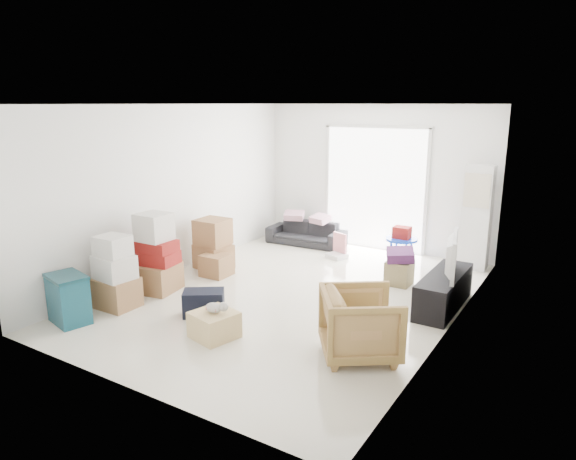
# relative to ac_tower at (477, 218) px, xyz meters

# --- Properties ---
(room_shell) EXTENTS (4.98, 6.48, 3.18)m
(room_shell) POSITION_rel_ac_tower_xyz_m (-1.95, -2.65, 0.48)
(room_shell) COLOR white
(room_shell) RESTS_ON ground
(sliding_door) EXTENTS (2.10, 0.04, 2.33)m
(sliding_door) POSITION_rel_ac_tower_xyz_m (-1.95, 0.33, 0.37)
(sliding_door) COLOR white
(sliding_door) RESTS_ON room_shell
(ac_tower) EXTENTS (0.45, 0.30, 1.75)m
(ac_tower) POSITION_rel_ac_tower_xyz_m (0.00, 0.00, 0.00)
(ac_tower) COLOR silver
(ac_tower) RESTS_ON room_shell
(tv_console) EXTENTS (0.43, 1.43, 0.48)m
(tv_console) POSITION_rel_ac_tower_xyz_m (0.05, -1.98, -0.64)
(tv_console) COLOR black
(tv_console) RESTS_ON room_shell
(television) EXTENTS (0.75, 1.06, 0.13)m
(television) POSITION_rel_ac_tower_xyz_m (0.05, -1.98, -0.34)
(television) COLOR black
(television) RESTS_ON tv_console
(sofa) EXTENTS (1.56, 0.54, 0.60)m
(sofa) POSITION_rel_ac_tower_xyz_m (-3.15, -0.15, -0.57)
(sofa) COLOR #242529
(sofa) RESTS_ON room_shell
(pillow_left) EXTENTS (0.42, 0.38, 0.11)m
(pillow_left) POSITION_rel_ac_tower_xyz_m (-3.46, -0.10, -0.22)
(pillow_left) COLOR #C38EA0
(pillow_left) RESTS_ON sofa
(pillow_right) EXTENTS (0.43, 0.38, 0.13)m
(pillow_right) POSITION_rel_ac_tower_xyz_m (-2.87, -0.10, -0.21)
(pillow_right) COLOR #C38EA0
(pillow_right) RESTS_ON sofa
(armchair) EXTENTS (1.08, 1.10, 0.83)m
(armchair) POSITION_rel_ac_tower_xyz_m (-0.35, -3.85, -0.46)
(armchair) COLOR #B0804E
(armchair) RESTS_ON room_shell
(storage_bins) EXTENTS (0.62, 0.50, 0.63)m
(storage_bins) POSITION_rel_ac_tower_xyz_m (-3.85, -4.96, -0.56)
(storage_bins) COLOR #114557
(storage_bins) RESTS_ON room_shell
(box_stack_a) EXTENTS (0.55, 0.46, 1.00)m
(box_stack_a) POSITION_rel_ac_tower_xyz_m (-3.75, -4.30, -0.43)
(box_stack_a) COLOR olive
(box_stack_a) RESTS_ON room_shell
(box_stack_b) EXTENTS (0.68, 0.66, 1.17)m
(box_stack_b) POSITION_rel_ac_tower_xyz_m (-3.75, -3.55, -0.37)
(box_stack_b) COLOR olive
(box_stack_b) RESTS_ON room_shell
(box_stack_c) EXTENTS (0.63, 0.55, 0.85)m
(box_stack_c) POSITION_rel_ac_tower_xyz_m (-3.72, -2.29, -0.46)
(box_stack_c) COLOR olive
(box_stack_c) RESTS_ON room_shell
(loose_box) EXTENTS (0.44, 0.44, 0.35)m
(loose_box) POSITION_rel_ac_tower_xyz_m (-3.44, -2.56, -0.70)
(loose_box) COLOR olive
(loose_box) RESTS_ON room_shell
(duffel_bag) EXTENTS (0.61, 0.56, 0.33)m
(duffel_bag) POSITION_rel_ac_tower_xyz_m (-2.55, -3.89, -0.71)
(duffel_bag) COLOR black
(duffel_bag) RESTS_ON room_shell
(ottoman) EXTENTS (0.37, 0.37, 0.37)m
(ottoman) POSITION_rel_ac_tower_xyz_m (-0.78, -1.41, -0.69)
(ottoman) COLOR #9A8659
(ottoman) RESTS_ON room_shell
(blanket) EXTENTS (0.53, 0.53, 0.14)m
(blanket) POSITION_rel_ac_tower_xyz_m (-0.78, -1.41, -0.44)
(blanket) COLOR #522256
(blanket) RESTS_ON ottoman
(kids_table) EXTENTS (0.54, 0.54, 0.67)m
(kids_table) POSITION_rel_ac_tower_xyz_m (-1.11, -0.41, -0.40)
(kids_table) COLOR #0E3ACC
(kids_table) RESTS_ON room_shell
(toy_walker) EXTENTS (0.40, 0.38, 0.44)m
(toy_walker) POSITION_rel_ac_tower_xyz_m (-2.21, -0.63, -0.75)
(toy_walker) COLOR silver
(toy_walker) RESTS_ON room_shell
(wood_crate) EXTENTS (0.57, 0.57, 0.31)m
(wood_crate) POSITION_rel_ac_tower_xyz_m (-2.01, -4.33, -0.72)
(wood_crate) COLOR #E1C282
(wood_crate) RESTS_ON room_shell
(plush_bunny) EXTENTS (0.29, 0.16, 0.15)m
(plush_bunny) POSITION_rel_ac_tower_xyz_m (-1.98, -4.33, -0.49)
(plush_bunny) COLOR #B2ADA8
(plush_bunny) RESTS_ON wood_crate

